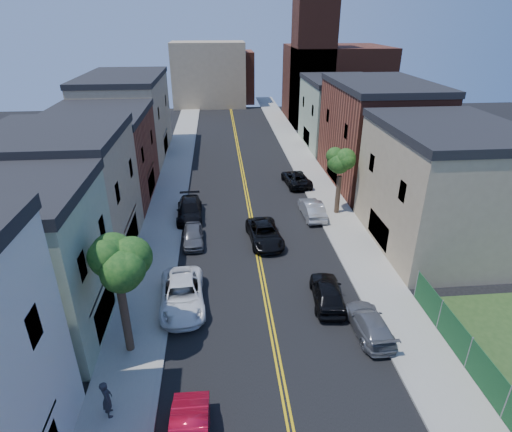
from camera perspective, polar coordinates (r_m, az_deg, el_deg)
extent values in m
cube|color=gray|center=(47.10, -11.37, 4.86)|extent=(3.20, 100.00, 0.15)
cube|color=gray|center=(47.99, 7.80, 5.54)|extent=(3.20, 100.00, 0.15)
cube|color=gray|center=(46.94, -9.24, 4.97)|extent=(0.30, 100.00, 0.15)
cube|color=gray|center=(47.64, 5.74, 5.49)|extent=(0.30, 100.00, 0.15)
cube|color=gray|center=(25.92, -30.58, -6.44)|extent=(9.00, 8.00, 8.50)
cube|color=#998466|center=(33.22, -24.82, 2.11)|extent=(9.00, 10.00, 9.00)
cube|color=brown|center=(43.25, -20.40, 7.37)|extent=(9.00, 12.00, 8.00)
cube|color=#998466|center=(56.25, -17.22, 12.62)|extent=(9.00, 16.00, 9.50)
cube|color=#998466|center=(34.60, 23.97, 3.18)|extent=(9.00, 12.00, 9.00)
cube|color=brown|center=(46.48, 16.19, 10.46)|extent=(9.00, 14.00, 10.00)
cube|color=gray|center=(59.54, 11.40, 13.44)|extent=(9.00, 12.00, 8.50)
cube|color=#4C2319|center=(75.34, 10.78, 17.37)|extent=(16.00, 14.00, 12.00)
cube|color=#4C2319|center=(69.72, 7.81, 21.06)|extent=(6.00, 6.00, 22.00)
cube|color=#998466|center=(86.48, -6.48, 18.68)|extent=(14.00, 8.00, 12.00)
cube|color=brown|center=(90.60, -3.76, 18.47)|extent=(10.00, 8.00, 10.00)
cube|color=#143F1E|center=(23.74, 28.98, -18.70)|extent=(0.04, 15.00, 1.90)
cylinder|color=#36291B|center=(23.50, -17.42, -13.37)|extent=(0.44, 0.44, 3.96)
sphere|color=#103C12|center=(21.13, -18.95, -4.20)|extent=(5.20, 5.20, 5.20)
sphere|color=#103C12|center=(20.19, -18.17, -2.15)|extent=(3.90, 3.90, 3.90)
sphere|color=#103C12|center=(21.95, -19.80, -4.73)|extent=(3.64, 3.64, 3.64)
cylinder|color=#36291B|center=(38.34, 11.16, 2.91)|extent=(0.44, 0.44, 3.52)
sphere|color=#103C12|center=(37.07, 11.65, 8.24)|extent=(4.40, 4.40, 4.40)
sphere|color=#103C12|center=(36.65, 12.58, 9.39)|extent=(3.30, 3.30, 3.30)
sphere|color=#103C12|center=(37.48, 10.75, 7.80)|extent=(3.08, 3.08, 3.08)
imported|color=white|center=(26.77, -10.07, -10.58)|extent=(3.08, 6.00, 1.62)
imported|color=#4E5055|center=(33.53, -8.60, -2.68)|extent=(1.80, 4.09, 1.37)
imported|color=black|center=(37.75, -9.10, 0.84)|extent=(2.35, 5.47, 1.57)
imported|color=slate|center=(25.36, 15.27, -14.00)|extent=(2.03, 4.63, 1.32)
imported|color=black|center=(27.02, 9.78, -10.24)|extent=(2.29, 4.77, 1.57)
imported|color=#9B9DA2|center=(37.85, 7.68, 0.99)|extent=(1.79, 4.74, 1.55)
imported|color=black|center=(45.03, 5.53, 5.16)|extent=(2.91, 5.39, 1.44)
imported|color=black|center=(33.35, 1.19, -2.44)|extent=(2.89, 5.49, 1.47)
imported|color=#24252B|center=(21.30, -19.74, -22.50)|extent=(0.65, 0.81, 1.94)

